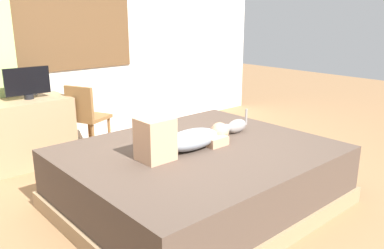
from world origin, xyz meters
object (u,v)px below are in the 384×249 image
object	(u,v)px
cup	(34,91)
chair_by_desk	(86,115)
desk	(29,132)
bed	(199,177)
cat	(235,126)
tv_monitor	(27,83)
person_lying	(183,139)

from	to	relation	value
cup	chair_by_desk	xyz separation A→B (m)	(0.41, -0.42, -0.27)
desk	chair_by_desk	world-z (taller)	chair_by_desk
bed	cat	bearing A→B (deg)	9.28
cat	chair_by_desk	bearing A→B (deg)	112.88
desk	chair_by_desk	bearing A→B (deg)	-20.93
tv_monitor	chair_by_desk	bearing A→B (deg)	-22.62
cat	desk	world-z (taller)	cat
tv_monitor	cup	xyz separation A→B (m)	(0.13, 0.19, -0.14)
desk	chair_by_desk	distance (m)	0.65
desk	tv_monitor	xyz separation A→B (m)	(0.05, 0.00, 0.55)
bed	tv_monitor	size ratio (longest dim) A/B	4.69
bed	desk	bearing A→B (deg)	110.25
cat	desk	xyz separation A→B (m)	(-1.31, 1.92, -0.23)
desk	chair_by_desk	xyz separation A→B (m)	(0.59, -0.23, 0.14)
cat	desk	distance (m)	2.34
cat	tv_monitor	bearing A→B (deg)	123.24
tv_monitor	cup	size ratio (longest dim) A/B	6.17
cat	chair_by_desk	world-z (taller)	chair_by_desk
bed	cup	distance (m)	2.34
cat	cup	xyz separation A→B (m)	(-1.13, 2.12, 0.18)
person_lying	cat	xyz separation A→B (m)	(0.72, 0.07, -0.05)
person_lying	cup	world-z (taller)	person_lying
person_lying	cup	size ratio (longest dim) A/B	12.00
person_lying	desk	xyz separation A→B (m)	(-0.59, 1.99, -0.28)
bed	person_lying	size ratio (longest dim) A/B	2.41
cat	chair_by_desk	size ratio (longest dim) A/B	0.42
tv_monitor	chair_by_desk	distance (m)	0.72
person_lying	cup	distance (m)	2.23
person_lying	chair_by_desk	world-z (taller)	person_lying
person_lying	tv_monitor	size ratio (longest dim) A/B	1.94
tv_monitor	chair_by_desk	size ratio (longest dim) A/B	0.56
person_lying	cat	size ratio (longest dim) A/B	2.61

